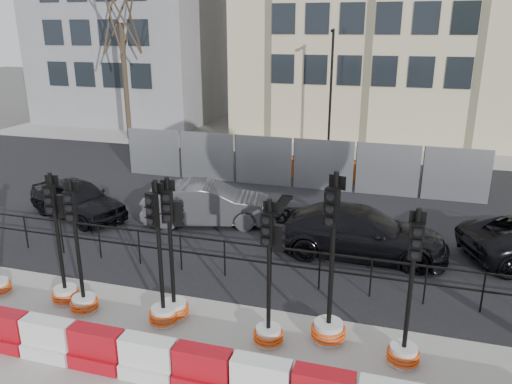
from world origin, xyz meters
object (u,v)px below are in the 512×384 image
(traffic_signal_h, at_px, (405,334))
(traffic_signal_d, at_px, (173,286))
(car_c, at_px, (359,232))
(car_a, at_px, (77,199))

(traffic_signal_h, bearing_deg, traffic_signal_d, 175.41)
(traffic_signal_d, distance_m, car_c, 5.59)
(traffic_signal_d, relative_size, car_a, 0.78)
(traffic_signal_h, xyz_separation_m, car_a, (-10.50, 4.90, 0.00))
(car_c, bearing_deg, traffic_signal_d, 139.98)
(traffic_signal_h, distance_m, car_c, 4.75)
(car_a, bearing_deg, traffic_signal_d, -108.51)
(car_c, bearing_deg, traffic_signal_h, -165.50)
(car_a, relative_size, car_c, 0.86)
(traffic_signal_d, xyz_separation_m, car_a, (-5.72, 4.66, -0.12))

